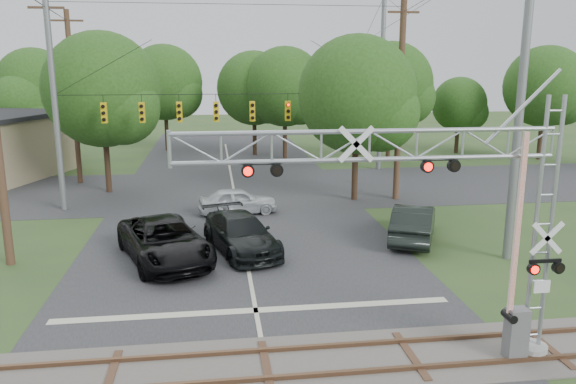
{
  "coord_description": "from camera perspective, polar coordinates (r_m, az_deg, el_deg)",
  "views": [
    {
      "loc": [
        -1.22,
        -11.46,
        7.84
      ],
      "look_at": [
        1.33,
        7.5,
        3.5
      ],
      "focal_mm": 35.0,
      "sensor_mm": 36.0,
      "label": 1
    }
  ],
  "objects": [
    {
      "name": "road_main",
      "position": [
        22.87,
        -4.17,
        -7.26
      ],
      "size": [
        14.0,
        90.0,
        0.02
      ],
      "primitive_type": "cube",
      "color": "#2A2A2D",
      "rests_on": "ground"
    },
    {
      "name": "road_cross",
      "position": [
        36.33,
        -5.55,
        0.3
      ],
      "size": [
        90.0,
        12.0,
        0.02
      ],
      "primitive_type": "cube",
      "color": "#2A2A2D",
      "rests_on": "ground"
    },
    {
      "name": "railroad_track",
      "position": [
        15.61,
        -2.25,
        -17.24
      ],
      "size": [
        90.0,
        3.2,
        0.17
      ],
      "color": "#524F47",
      "rests_on": "ground"
    },
    {
      "name": "crossing_gantry",
      "position": [
        14.65,
        14.98,
        -1.34
      ],
      "size": [
        10.09,
        0.91,
        7.11
      ],
      "color": "gray",
      "rests_on": "ground"
    },
    {
      "name": "traffic_signal_span",
      "position": [
        31.6,
        -3.92,
        8.8
      ],
      "size": [
        19.34,
        0.36,
        11.5
      ],
      "color": "slate",
      "rests_on": "ground"
    },
    {
      "name": "pickup_black",
      "position": [
        23.41,
        -12.42,
        -4.86
      ],
      "size": [
        4.73,
        6.78,
        1.72
      ],
      "primitive_type": "imported",
      "rotation": [
        0.0,
        0.0,
        0.34
      ],
      "color": "black",
      "rests_on": "ground"
    },
    {
      "name": "car_dark",
      "position": [
        24.12,
        -4.81,
        -4.24
      ],
      "size": [
        3.67,
        5.86,
        1.58
      ],
      "primitive_type": "imported",
      "rotation": [
        0.0,
        0.0,
        0.29
      ],
      "color": "black",
      "rests_on": "ground"
    },
    {
      "name": "sedan_silver",
      "position": [
        30.21,
        -5.11,
        -0.9
      ],
      "size": [
        4.39,
        2.26,
        1.43
      ],
      "primitive_type": "imported",
      "rotation": [
        0.0,
        0.0,
        1.71
      ],
      "color": "#B6BBBF",
      "rests_on": "ground"
    },
    {
      "name": "suv_dark",
      "position": [
        26.19,
        12.62,
        -3.04
      ],
      "size": [
        3.67,
        5.31,
        1.66
      ],
      "primitive_type": "imported",
      "rotation": [
        0.0,
        0.0,
        2.72
      ],
      "color": "black",
      "rests_on": "ground"
    },
    {
      "name": "streetlight",
      "position": [
        37.58,
        6.89,
        8.2
      ],
      "size": [
        2.33,
        0.24,
        8.73
      ],
      "color": "slate",
      "rests_on": "ground"
    },
    {
      "name": "utility_poles",
      "position": [
        34.1,
        -0.44,
        10.05
      ],
      "size": [
        24.02,
        27.96,
        13.39
      ],
      "color": "#463220",
      "rests_on": "ground"
    },
    {
      "name": "treeline",
      "position": [
        45.0,
        -4.18,
        10.34
      ],
      "size": [
        58.07,
        28.37,
        9.88
      ],
      "color": "#322217",
      "rests_on": "ground"
    }
  ]
}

